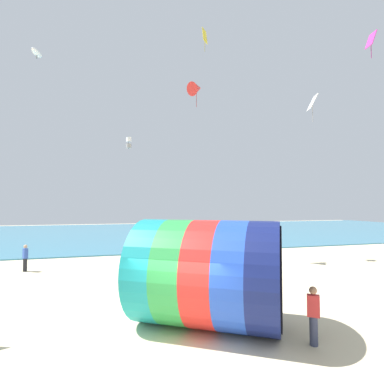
% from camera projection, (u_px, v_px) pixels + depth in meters
% --- Properties ---
extents(ground_plane, '(120.00, 120.00, 0.00)m').
position_uv_depth(ground_plane, '(174.00, 352.00, 8.52)').
color(ground_plane, beige).
extents(sea, '(120.00, 40.00, 0.10)m').
position_uv_depth(sea, '(121.00, 233.00, 44.17)').
color(sea, teal).
rests_on(sea, ground).
extents(giant_inflatable_tube, '(6.08, 5.70, 3.65)m').
position_uv_depth(giant_inflatable_tube, '(208.00, 273.00, 10.41)').
color(giant_inflatable_tube, teal).
rests_on(giant_inflatable_tube, ground).
extents(kite_handler, '(0.42, 0.39, 1.73)m').
position_uv_depth(kite_handler, '(313.00, 315.00, 8.95)').
color(kite_handler, '#383D56').
rests_on(kite_handler, ground).
extents(kite_red_delta, '(1.73, 1.63, 2.16)m').
position_uv_depth(kite_red_delta, '(196.00, 88.00, 23.28)').
color(kite_red_delta, red).
extents(kite_white_diamond, '(0.56, 0.68, 1.40)m').
position_uv_depth(kite_white_diamond, '(312.00, 103.00, 15.33)').
color(kite_white_diamond, white).
extents(kite_magenta_diamond, '(0.37, 0.56, 1.25)m').
position_uv_depth(kite_magenta_diamond, '(371.00, 40.00, 14.04)').
color(kite_magenta_diamond, '#D1339E').
extents(kite_white_parafoil, '(0.87, 1.42, 0.72)m').
position_uv_depth(kite_white_parafoil, '(37.00, 53.00, 22.51)').
color(kite_white_parafoil, white).
extents(kite_white_box, '(0.44, 0.44, 1.01)m').
position_uv_depth(kite_white_box, '(129.00, 143.00, 26.19)').
color(kite_white_box, white).
extents(kite_yellow_diamond, '(0.66, 0.71, 1.96)m').
position_uv_depth(kite_yellow_diamond, '(205.00, 36.00, 24.99)').
color(kite_yellow_diamond, yellow).
extents(bystander_near_water, '(0.33, 0.41, 1.59)m').
position_uv_depth(bystander_near_water, '(157.00, 256.00, 19.61)').
color(bystander_near_water, '#383D56').
rests_on(bystander_near_water, ground).
extents(bystander_mid_beach, '(0.38, 0.42, 1.67)m').
position_uv_depth(bystander_mid_beach, '(25.00, 258.00, 18.85)').
color(bystander_mid_beach, black).
rests_on(bystander_mid_beach, ground).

